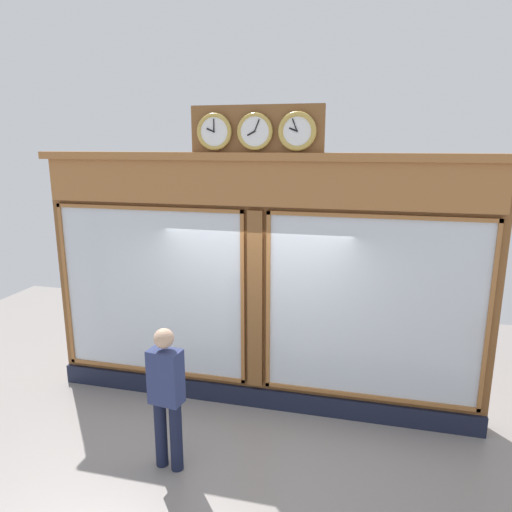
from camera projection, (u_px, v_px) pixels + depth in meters
shop_facade at (258, 282)px, 6.41m from camera, size 6.11×0.42×4.08m
pedestrian at (166, 393)px, 5.22m from camera, size 0.39×0.27×1.69m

